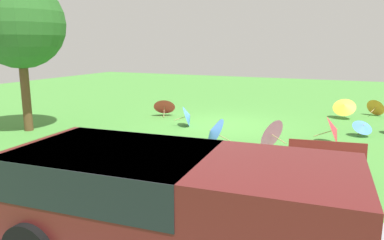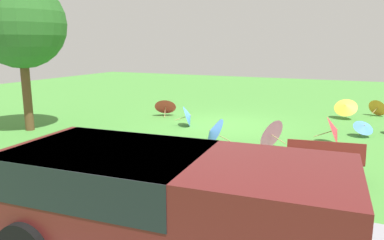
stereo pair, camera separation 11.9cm
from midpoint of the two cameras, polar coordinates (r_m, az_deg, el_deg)
name	(u,v)px [view 1 (the left image)]	position (r m, az deg, el deg)	size (l,w,h in m)	color
ground	(223,125)	(13.76, 4.55, -0.73)	(40.00, 40.00, 0.00)	#478C38
road_strip	(59,220)	(6.92, -20.25, -14.28)	(40.00, 4.30, 0.01)	gray
van_dark	(165,198)	(5.09, -4.84, -11.96)	(4.73, 2.40, 1.53)	#591919
park_bench	(325,159)	(8.65, 19.52, -5.70)	(1.66, 0.72, 0.90)	maroon
shade_tree	(19,24)	(13.75, -25.30, 13.20)	(2.93, 2.93, 5.06)	brown
parasol_red_0	(334,130)	(11.72, 20.83, -1.43)	(0.87, 0.96, 0.89)	tan
parasol_teal_0	(305,151)	(9.90, 16.67, -4.56)	(0.63, 0.68, 0.53)	tan
parasol_blue_0	(213,132)	(10.74, 2.88, -1.81)	(1.00, 1.11, 0.89)	tan
parasol_pink_0	(269,133)	(10.69, 11.52, -1.98)	(0.95, 1.04, 0.94)	tan
parasol_blue_1	(188,116)	(13.42, -0.86, 0.65)	(0.80, 0.84, 0.76)	tan
parasol_red_2	(164,105)	(15.43, -4.49, 2.28)	(1.11, 1.03, 0.82)	tan
parasol_blue_2	(363,126)	(13.08, 24.62, -0.88)	(0.83, 0.82, 0.58)	tan
parasol_yellow_1	(344,106)	(15.88, 22.22, 2.01)	(0.94, 0.90, 0.89)	tan
parasol_orange_0	(376,107)	(17.23, 26.36, 1.83)	(0.86, 0.78, 0.73)	tan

